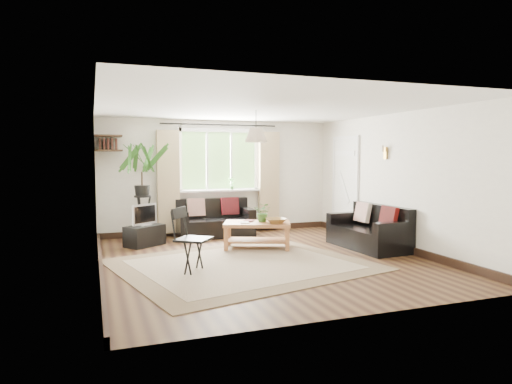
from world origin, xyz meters
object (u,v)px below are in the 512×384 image
object	(u,v)px
sofa_back	(215,219)
palm_stand	(142,192)
sofa_right	(368,228)
tv_stand	(145,236)
folding_chair	(194,240)
coffee_table	(257,235)

from	to	relation	value
sofa_back	palm_stand	bearing A→B (deg)	-179.28
sofa_back	sofa_right	world-z (taller)	sofa_right
tv_stand	folding_chair	size ratio (longest dim) A/B	0.76
palm_stand	tv_stand	bearing A→B (deg)	-92.66
sofa_right	palm_stand	bearing A→B (deg)	-123.32
palm_stand	folding_chair	bearing A→B (deg)	-81.34
palm_stand	coffee_table	bearing A→B (deg)	-38.98
folding_chair	tv_stand	bearing A→B (deg)	48.15
sofa_back	tv_stand	bearing A→B (deg)	-159.04
sofa_back	sofa_right	size ratio (longest dim) A/B	0.99
folding_chair	palm_stand	bearing A→B (deg)	45.46
sofa_right	folding_chair	distance (m)	3.35
sofa_back	sofa_right	xyz separation A→B (m)	(2.26, -2.11, 0.00)
sofa_right	tv_stand	size ratio (longest dim) A/B	2.22
sofa_back	sofa_right	distance (m)	3.09
palm_stand	folding_chair	distance (m)	2.82
palm_stand	folding_chair	xyz separation A→B (m)	(0.42, -2.75, -0.49)
coffee_table	folding_chair	world-z (taller)	folding_chair
sofa_right	coffee_table	xyz separation A→B (m)	(-1.87, 0.64, -0.13)
tv_stand	palm_stand	size ratio (longest dim) A/B	0.37
tv_stand	palm_stand	bearing A→B (deg)	51.74
sofa_back	coffee_table	distance (m)	1.52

